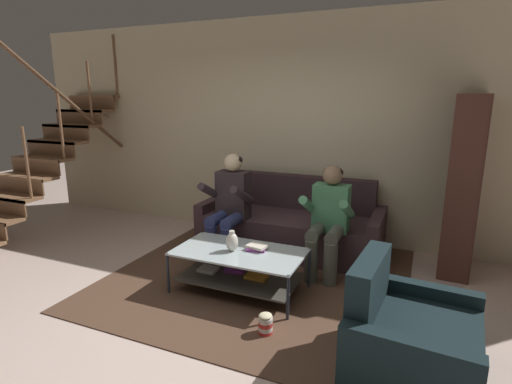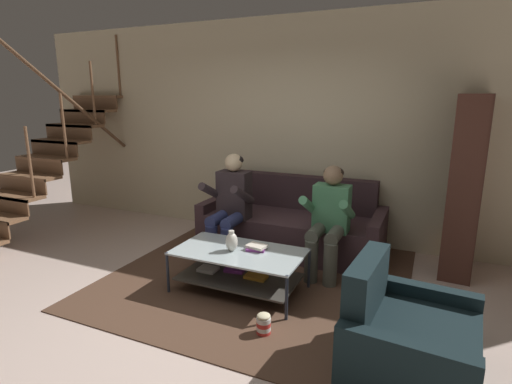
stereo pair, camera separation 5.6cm
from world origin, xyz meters
The scene contains 13 objects.
ground centered at (0.00, 0.00, 0.00)m, with size 16.80×16.80×0.00m, color beige.
back_partition centered at (0.00, 2.46, 1.45)m, with size 8.40×0.12×2.90m, color beige.
staircase_run centered at (-3.25, 1.23, 1.08)m, with size 0.92×2.53×2.83m.
couch centered at (0.20, 1.90, 0.30)m, with size 2.22×0.92×0.89m.
person_seated_left centered at (-0.40, 1.36, 0.68)m, with size 0.50×0.58×1.24m.
person_seated_right centered at (0.79, 1.35, 0.65)m, with size 0.50×0.58×1.18m.
coffee_table centered at (0.08, 0.62, 0.28)m, with size 1.26×0.69×0.42m.
area_rug centered at (0.14, 1.13, 0.01)m, with size 3.01×3.23×0.01m.
vase centered at (0.02, 0.59, 0.52)m, with size 0.12×0.12×0.21m.
book_stack centered at (0.23, 0.71, 0.45)m, with size 0.22×0.20×0.05m.
bookshelf centered at (2.12, 2.14, 0.79)m, with size 0.36×0.88×1.92m.
armchair centered at (1.68, 0.00, 0.26)m, with size 0.90×1.00×0.80m.
popcorn_tub centered at (0.61, 0.02, 0.09)m, with size 0.12×0.12×0.18m.
Camera 1 is at (1.69, -2.67, 1.89)m, focal length 28.00 mm.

